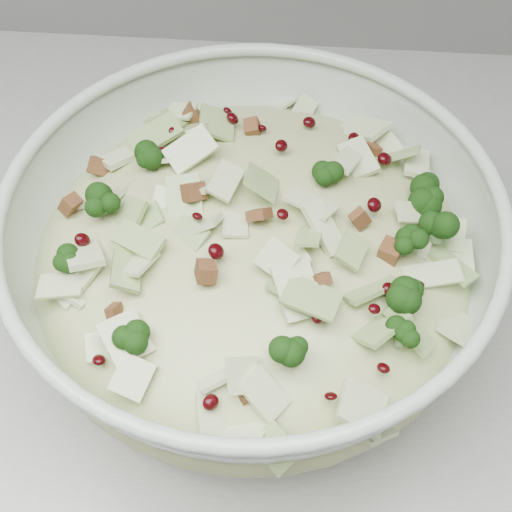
% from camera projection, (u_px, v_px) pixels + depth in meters
% --- Properties ---
extents(counter, '(3.60, 0.60, 0.90)m').
position_uv_depth(counter, '(480.00, 440.00, 1.00)').
color(counter, '#B3B3AE').
rests_on(counter, floor).
extents(mixing_bowl, '(0.46, 0.46, 0.14)m').
position_uv_depth(mixing_bowl, '(252.00, 262.00, 0.54)').
color(mixing_bowl, '#B6C8B7').
rests_on(mixing_bowl, counter).
extents(salad, '(0.43, 0.43, 0.14)m').
position_uv_depth(salad, '(252.00, 243.00, 0.52)').
color(salad, '#B0BD81').
rests_on(salad, mixing_bowl).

